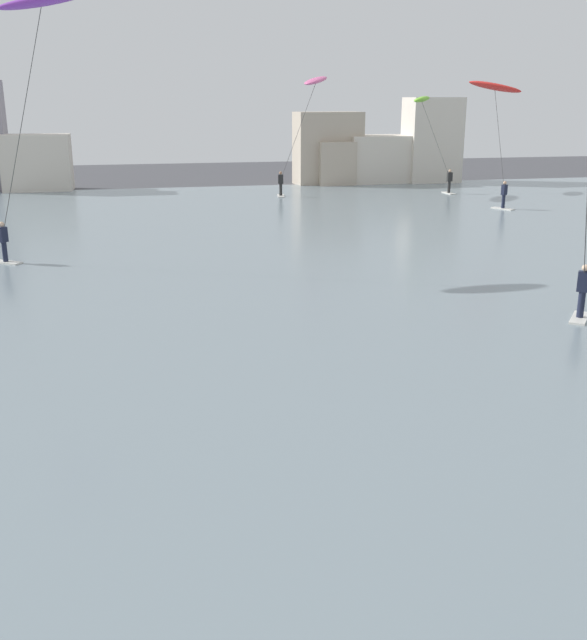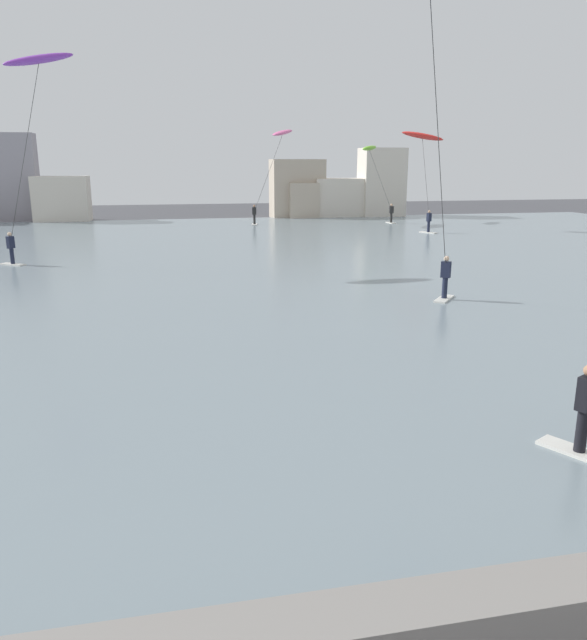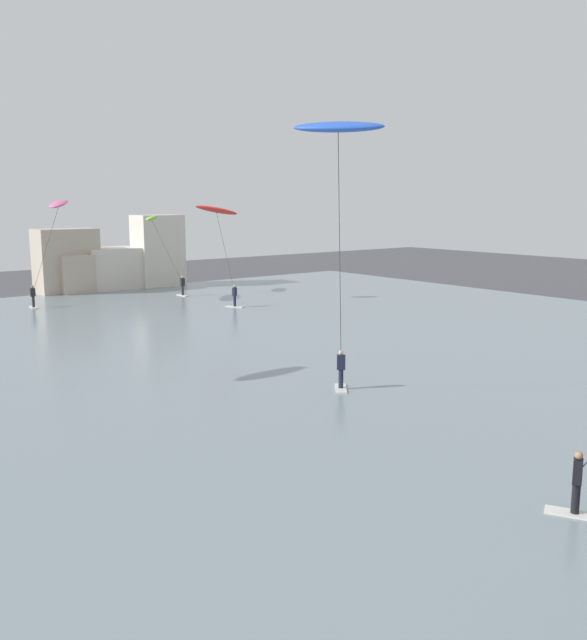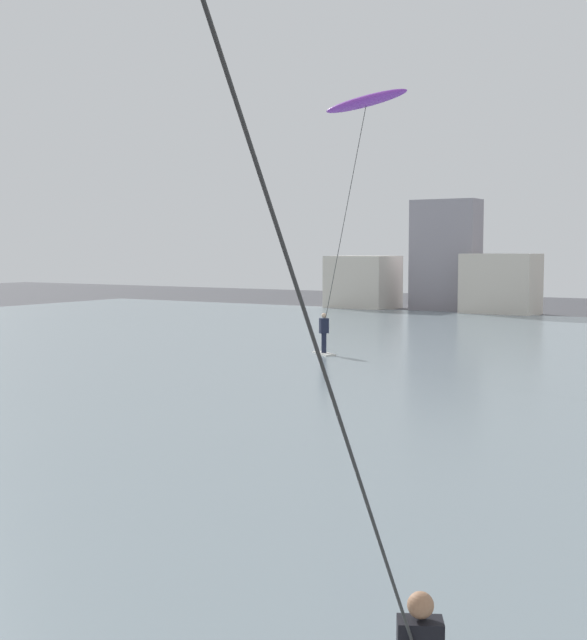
{
  "view_description": "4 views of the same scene",
  "coord_description": "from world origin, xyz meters",
  "px_view_note": "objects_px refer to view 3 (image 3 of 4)",
  "views": [
    {
      "loc": [
        -2.71,
        2.05,
        6.31
      ],
      "look_at": [
        -0.5,
        11.95,
        3.24
      ],
      "focal_mm": 40.89,
      "sensor_mm": 36.0,
      "label": 1
    },
    {
      "loc": [
        -0.01,
        -0.21,
        5.05
      ],
      "look_at": [
        2.29,
        10.82,
        2.13
      ],
      "focal_mm": 33.96,
      "sensor_mm": 36.0,
      "label": 2
    },
    {
      "loc": [
        -8.36,
        0.16,
        7.75
      ],
      "look_at": [
        0.04,
        10.8,
        5.39
      ],
      "focal_mm": 38.37,
      "sensor_mm": 36.0,
      "label": 3
    },
    {
      "loc": [
        9.36,
        2.49,
        4.27
      ],
      "look_at": [
        0.06,
        17.46,
        2.83
      ],
      "focal_mm": 48.7,
      "sensor_mm": 36.0,
      "label": 4
    }
  ],
  "objects_px": {
    "kitesurfer_pink": "(57,210)",
    "kitesurfer_red": "(218,218)",
    "kitesurfer_blue": "(338,153)",
    "kitesurfer_lime": "(155,227)"
  },
  "relations": [
    {
      "from": "kitesurfer_blue",
      "to": "kitesurfer_pink",
      "type": "bearing_deg",
      "value": 87.45
    },
    {
      "from": "kitesurfer_red",
      "to": "kitesurfer_pink",
      "type": "bearing_deg",
      "value": 144.23
    },
    {
      "from": "kitesurfer_lime",
      "to": "kitesurfer_red",
      "type": "height_order",
      "value": "kitesurfer_red"
    },
    {
      "from": "kitesurfer_blue",
      "to": "kitesurfer_lime",
      "type": "height_order",
      "value": "kitesurfer_blue"
    },
    {
      "from": "kitesurfer_lime",
      "to": "kitesurfer_red",
      "type": "xyz_separation_m",
      "value": [
        1.55,
        -7.21,
        0.82
      ]
    },
    {
      "from": "kitesurfer_pink",
      "to": "kitesurfer_red",
      "type": "xyz_separation_m",
      "value": [
        9.67,
        -6.97,
        -0.61
      ]
    },
    {
      "from": "kitesurfer_red",
      "to": "kitesurfer_lime",
      "type": "bearing_deg",
      "value": 102.12
    },
    {
      "from": "kitesurfer_pink",
      "to": "kitesurfer_lime",
      "type": "xyz_separation_m",
      "value": [
        8.12,
        0.24,
        -1.43
      ]
    },
    {
      "from": "kitesurfer_pink",
      "to": "kitesurfer_lime",
      "type": "distance_m",
      "value": 8.25
    },
    {
      "from": "kitesurfer_blue",
      "to": "kitesurfer_red",
      "type": "distance_m",
      "value": 28.31
    }
  ]
}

